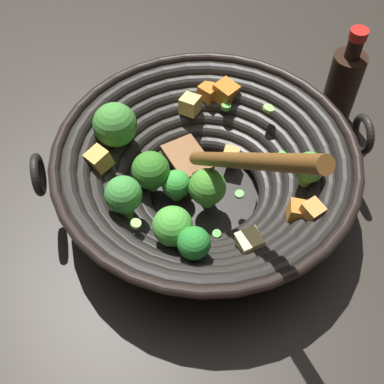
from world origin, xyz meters
The scene contains 3 objects.
ground_plane centered at (0.00, 0.00, 0.00)m, with size 4.00×4.00×0.00m, color #28231E.
wok centered at (0.00, 0.00, 0.07)m, with size 0.40×0.40×0.28m.
soy_sauce_bottle centered at (-0.02, -0.26, 0.07)m, with size 0.05×0.05×0.17m.
Camera 1 is at (-0.29, 0.29, 0.57)m, focal length 46.46 mm.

